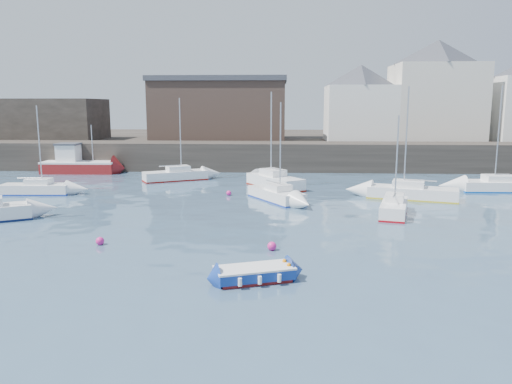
{
  "coord_description": "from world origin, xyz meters",
  "views": [
    {
      "loc": [
        1.56,
        -19.55,
        6.99
      ],
      "look_at": [
        0.0,
        12.0,
        1.5
      ],
      "focal_mm": 35.0,
      "sensor_mm": 36.0,
      "label": 1
    }
  ],
  "objects_px": {
    "sailboat_e": "(36,188)",
    "buoy_mid": "(272,250)",
    "fishing_boat": "(78,164)",
    "buoy_near": "(100,245)",
    "sailboat_d": "(412,192)",
    "blue_dinghy": "(254,273)",
    "sailboat_b": "(276,194)",
    "sailboat_f": "(275,181)",
    "buoy_far": "(229,195)",
    "sailboat_g": "(502,185)",
    "sailboat_h": "(176,175)",
    "sailboat_c": "(394,207)"
  },
  "relations": [
    {
      "from": "sailboat_e",
      "to": "buoy_mid",
      "type": "height_order",
      "value": "sailboat_e"
    },
    {
      "from": "buoy_far",
      "to": "buoy_mid",
      "type": "bearing_deg",
      "value": -76.22
    },
    {
      "from": "sailboat_g",
      "to": "sailboat_h",
      "type": "bearing_deg",
      "value": 170.65
    },
    {
      "from": "sailboat_e",
      "to": "sailboat_h",
      "type": "bearing_deg",
      "value": 39.51
    },
    {
      "from": "sailboat_b",
      "to": "sailboat_e",
      "type": "bearing_deg",
      "value": 174.57
    },
    {
      "from": "blue_dinghy",
      "to": "sailboat_h",
      "type": "distance_m",
      "value": 28.48
    },
    {
      "from": "sailboat_c",
      "to": "sailboat_e",
      "type": "distance_m",
      "value": 27.58
    },
    {
      "from": "sailboat_e",
      "to": "buoy_near",
      "type": "distance_m",
      "value": 17.57
    },
    {
      "from": "blue_dinghy",
      "to": "sailboat_e",
      "type": "distance_m",
      "value": 26.61
    },
    {
      "from": "blue_dinghy",
      "to": "buoy_far",
      "type": "distance_m",
      "value": 19.62
    },
    {
      "from": "blue_dinghy",
      "to": "sailboat_b",
      "type": "height_order",
      "value": "sailboat_b"
    },
    {
      "from": "blue_dinghy",
      "to": "sailboat_d",
      "type": "relative_size",
      "value": 0.41
    },
    {
      "from": "sailboat_h",
      "to": "sailboat_c",
      "type": "bearing_deg",
      "value": -39.46
    },
    {
      "from": "fishing_boat",
      "to": "blue_dinghy",
      "type": "bearing_deg",
      "value": -57.53
    },
    {
      "from": "blue_dinghy",
      "to": "sailboat_d",
      "type": "bearing_deg",
      "value": 59.37
    },
    {
      "from": "blue_dinghy",
      "to": "fishing_boat",
      "type": "distance_m",
      "value": 37.8
    },
    {
      "from": "fishing_boat",
      "to": "sailboat_b",
      "type": "bearing_deg",
      "value": -34.7
    },
    {
      "from": "sailboat_f",
      "to": "sailboat_b",
      "type": "bearing_deg",
      "value": -88.06
    },
    {
      "from": "blue_dinghy",
      "to": "sailboat_b",
      "type": "xyz_separation_m",
      "value": [
        0.72,
        17.34,
        0.14
      ]
    },
    {
      "from": "sailboat_b",
      "to": "sailboat_g",
      "type": "height_order",
      "value": "sailboat_g"
    },
    {
      "from": "sailboat_d",
      "to": "buoy_mid",
      "type": "relative_size",
      "value": 18.62
    },
    {
      "from": "buoy_mid",
      "to": "sailboat_f",
      "type": "bearing_deg",
      "value": 90.33
    },
    {
      "from": "sailboat_c",
      "to": "sailboat_h",
      "type": "height_order",
      "value": "sailboat_h"
    },
    {
      "from": "sailboat_h",
      "to": "blue_dinghy",
      "type": "bearing_deg",
      "value": -71.83
    },
    {
      "from": "buoy_near",
      "to": "buoy_mid",
      "type": "xyz_separation_m",
      "value": [
        8.76,
        -0.55,
        0.0
      ]
    },
    {
      "from": "sailboat_e",
      "to": "buoy_near",
      "type": "relative_size",
      "value": 16.5
    },
    {
      "from": "buoy_near",
      "to": "sailboat_d",
      "type": "bearing_deg",
      "value": 35.39
    },
    {
      "from": "sailboat_g",
      "to": "buoy_mid",
      "type": "xyz_separation_m",
      "value": [
        -18.67,
        -18.01,
        -0.49
      ]
    },
    {
      "from": "blue_dinghy",
      "to": "buoy_mid",
      "type": "bearing_deg",
      "value": 81.92
    },
    {
      "from": "sailboat_f",
      "to": "buoy_near",
      "type": "bearing_deg",
      "value": -115.22
    },
    {
      "from": "blue_dinghy",
      "to": "buoy_far",
      "type": "relative_size",
      "value": 8.63
    },
    {
      "from": "sailboat_e",
      "to": "sailboat_g",
      "type": "distance_m",
      "value": 37.9
    },
    {
      "from": "sailboat_f",
      "to": "buoy_far",
      "type": "relative_size",
      "value": 20.44
    },
    {
      "from": "fishing_boat",
      "to": "buoy_mid",
      "type": "distance_m",
      "value": 34.55
    },
    {
      "from": "blue_dinghy",
      "to": "sailboat_d",
      "type": "distance_m",
      "value": 21.53
    },
    {
      "from": "blue_dinghy",
      "to": "sailboat_d",
      "type": "height_order",
      "value": "sailboat_d"
    },
    {
      "from": "fishing_boat",
      "to": "buoy_near",
      "type": "height_order",
      "value": "fishing_boat"
    },
    {
      "from": "sailboat_g",
      "to": "blue_dinghy",
      "type": "bearing_deg",
      "value": -130.72
    },
    {
      "from": "blue_dinghy",
      "to": "sailboat_e",
      "type": "xyz_separation_m",
      "value": [
        -18.46,
        19.16,
        0.12
      ]
    },
    {
      "from": "sailboat_b",
      "to": "sailboat_c",
      "type": "xyz_separation_m",
      "value": [
        7.66,
        -4.49,
        0.02
      ]
    },
    {
      "from": "sailboat_c",
      "to": "sailboat_b",
      "type": "bearing_deg",
      "value": 149.63
    },
    {
      "from": "sailboat_d",
      "to": "sailboat_f",
      "type": "bearing_deg",
      "value": 155.36
    },
    {
      "from": "sailboat_d",
      "to": "sailboat_f",
      "type": "xyz_separation_m",
      "value": [
        -10.45,
        4.79,
        0.06
      ]
    },
    {
      "from": "sailboat_d",
      "to": "buoy_far",
      "type": "bearing_deg",
      "value": 176.49
    },
    {
      "from": "sailboat_g",
      "to": "buoy_near",
      "type": "bearing_deg",
      "value": -147.51
    },
    {
      "from": "fishing_boat",
      "to": "sailboat_f",
      "type": "bearing_deg",
      "value": -22.38
    },
    {
      "from": "sailboat_d",
      "to": "sailboat_e",
      "type": "relative_size",
      "value": 1.2
    },
    {
      "from": "fishing_boat",
      "to": "sailboat_f",
      "type": "xyz_separation_m",
      "value": [
        20.81,
        -8.57,
        -0.4
      ]
    },
    {
      "from": "sailboat_b",
      "to": "sailboat_d",
      "type": "distance_m",
      "value": 10.32
    },
    {
      "from": "sailboat_h",
      "to": "buoy_mid",
      "type": "height_order",
      "value": "sailboat_h"
    }
  ]
}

